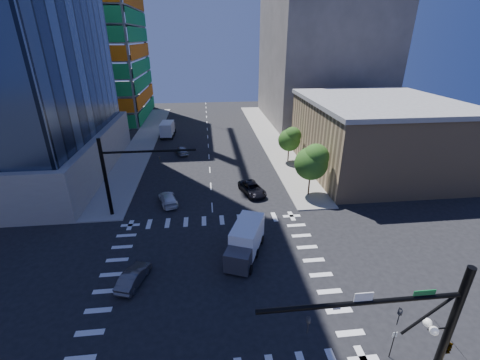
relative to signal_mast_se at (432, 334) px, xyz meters
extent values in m
plane|color=black|center=(-10.60, 11.50, -5.01)|extent=(160.00, 160.00, 0.00)
cube|color=silver|center=(-10.60, 11.50, -5.00)|extent=(20.00, 20.00, 0.01)
cube|color=gray|center=(1.90, 51.50, -4.93)|extent=(5.00, 60.00, 0.15)
cube|color=gray|center=(-23.10, 51.50, -4.93)|extent=(5.00, 60.00, 0.15)
cube|color=gray|center=(-40.60, 36.50, -2.01)|extent=(30.00, 30.00, 6.00)
cube|color=#198D42|center=(-25.50, 73.50, 19.49)|extent=(0.12, 24.00, 49.00)
cube|color=#D4630C|center=(-38.10, 60.90, 19.49)|extent=(24.00, 0.12, 49.00)
cube|color=tan|center=(14.40, 33.50, -0.01)|extent=(20.00, 22.00, 10.00)
cube|color=slate|center=(14.40, 33.50, 5.29)|extent=(20.50, 22.50, 0.60)
cube|color=#5B5552|center=(16.40, 66.50, 8.99)|extent=(24.00, 30.00, 28.00)
cylinder|color=black|center=(0.90, 0.00, -0.36)|extent=(0.40, 0.40, 9.00)
cylinder|color=black|center=(-4.10, 0.00, 2.54)|extent=(10.00, 0.24, 0.24)
cylinder|color=black|center=(-0.50, 0.00, 1.44)|extent=(2.50, 0.14, 2.50)
imported|color=black|center=(-2.10, 0.00, 1.44)|extent=(0.16, 0.20, 1.00)
imported|color=black|center=(-6.60, 0.00, 1.44)|extent=(0.16, 0.20, 1.00)
imported|color=black|center=(1.15, 0.00, -1.01)|extent=(0.53, 2.48, 1.00)
cube|color=white|center=(-4.10, 0.00, 2.89)|extent=(0.90, 0.04, 0.50)
cube|color=#0D5D25|center=(-1.10, 0.00, 2.84)|extent=(1.10, 0.04, 0.28)
cylinder|color=black|center=(0.30, 0.00, 0.34)|extent=(1.20, 0.08, 0.08)
sphere|color=white|center=(-0.20, 0.25, 0.54)|extent=(0.44, 0.44, 0.44)
sphere|color=white|center=(-0.20, -0.25, 0.54)|extent=(0.44, 0.44, 0.44)
cylinder|color=black|center=(-22.10, 23.00, -0.36)|extent=(0.40, 0.40, 9.00)
cylinder|color=black|center=(-17.10, 23.00, 2.54)|extent=(10.00, 0.24, 0.24)
imported|color=black|center=(-16.10, 23.00, 1.44)|extent=(0.16, 0.20, 1.00)
cylinder|color=#382316|center=(1.90, 25.50, -3.72)|extent=(0.20, 0.20, 2.27)
sphere|color=#1D4512|center=(1.90, 25.50, -0.63)|extent=(4.16, 4.16, 4.16)
sphere|color=#386D24|center=(2.30, 25.20, 0.34)|extent=(3.25, 3.25, 3.25)
cylinder|color=#382316|center=(2.20, 37.50, -3.90)|extent=(0.20, 0.20, 1.92)
sphere|color=#1D4512|center=(2.20, 37.50, -1.28)|extent=(3.52, 3.52, 3.52)
sphere|color=#386D24|center=(2.60, 37.20, -0.46)|extent=(2.75, 2.75, 2.75)
cylinder|color=black|center=(0.10, 2.50, -3.91)|extent=(0.06, 0.06, 2.20)
cube|color=silver|center=(0.10, 2.50, -3.01)|extent=(0.30, 0.03, 0.40)
imported|color=black|center=(-5.27, 26.73, -4.30)|extent=(3.62, 5.51, 1.41)
imported|color=white|center=(-15.92, 25.11, -4.35)|extent=(3.01, 4.85, 1.31)
imported|color=#A5A6AC|center=(-15.29, 43.33, -4.33)|extent=(2.74, 4.30, 1.36)
imported|color=#48484D|center=(-17.43, 11.22, -4.35)|extent=(2.51, 4.24, 1.32)
cube|color=white|center=(-7.87, 13.74, -3.21)|extent=(3.89, 5.24, 2.46)
cube|color=#3B3B42|center=(-7.87, 13.74, -3.82)|extent=(2.66, 2.40, 1.80)
cube|color=silver|center=(-18.64, 55.00, -3.19)|extent=(2.55, 4.91, 2.49)
cube|color=#3B3B42|center=(-18.64, 55.00, -3.81)|extent=(2.29, 1.84, 1.82)
camera|label=1|loc=(-10.95, -10.50, 13.78)|focal=24.00mm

